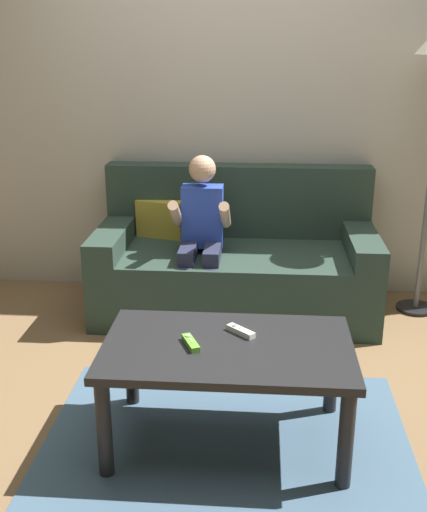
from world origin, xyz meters
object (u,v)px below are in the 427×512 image
Objects in this scene: couch at (235,264)px; game_remote_lime_near_edge at (191,343)px; person_seated_on_couch at (201,231)px; game_remote_white_center at (241,331)px; coffee_table at (228,359)px.

game_remote_lime_near_edge is at bearing -94.64° from couch.
game_remote_white_center is (0.27, -1.12, -0.10)m from person_seated_on_couch.
person_seated_on_couch is 6.95× the size of game_remote_lime_near_edge.
game_remote_lime_near_edge reaches higher than coffee_table.
coffee_table is at bearing -115.74° from game_remote_white_center.
person_seated_on_couch is at bearing 100.38° from coffee_table.
couch is 11.85× the size of game_remote_lime_near_edge.
couch reaches higher than game_remote_white_center.
person_seated_on_couch is at bearing -135.50° from couch.
game_remote_lime_near_edge is (0.08, -1.24, -0.10)m from person_seated_on_couch.
game_remote_lime_near_edge is 1.13× the size of game_remote_white_center.
game_remote_white_center is (0.05, 0.10, 0.08)m from coffee_table.
coffee_table is 8.03× the size of game_remote_white_center.
couch is 13.33× the size of game_remote_white_center.
person_seated_on_couch reaches higher than game_remote_lime_near_edge.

